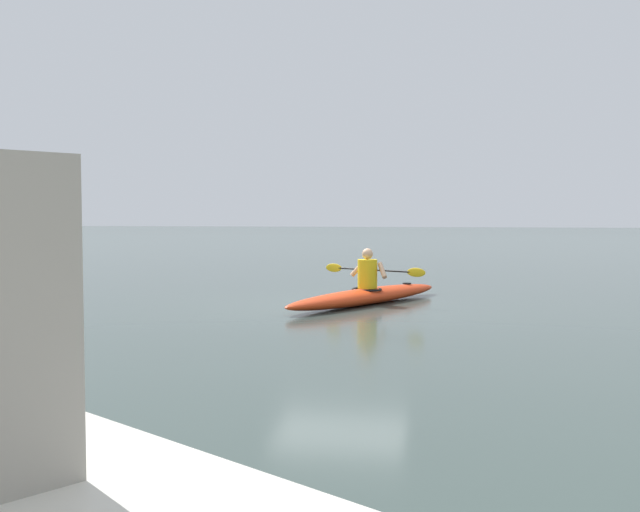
# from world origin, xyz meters

# --- Properties ---
(ground_plane) EXTENTS (160.00, 160.00, 0.00)m
(ground_plane) POSITION_xyz_m (0.00, 0.00, 0.00)
(ground_plane) COLOR #384742
(kayak) EXTENTS (2.84, 4.51, 0.31)m
(kayak) POSITION_xyz_m (-0.48, -0.32, 0.15)
(kayak) COLOR red
(kayak) RESTS_ON ground
(kayaker) EXTENTS (2.07, 1.15, 0.77)m
(kayaker) POSITION_xyz_m (-0.49, -0.34, 0.63)
(kayaker) COLOR yellow
(kayaker) RESTS_ON kayak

